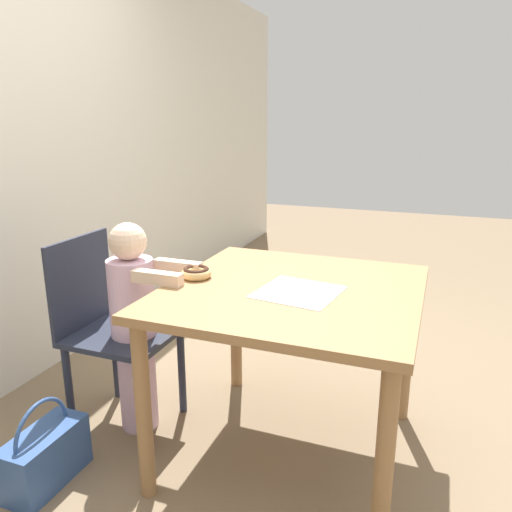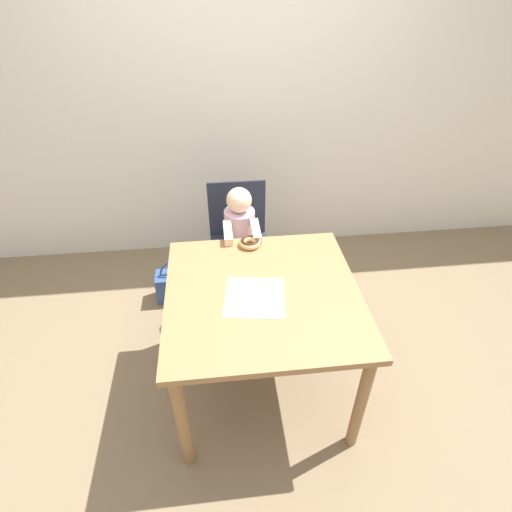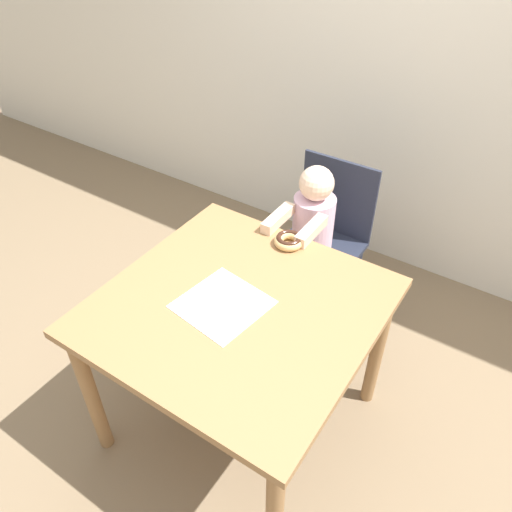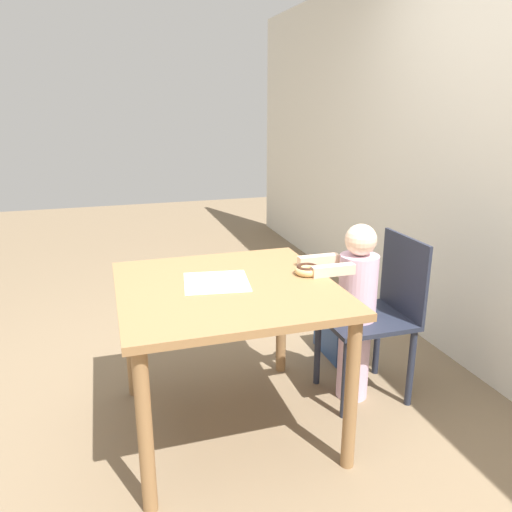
% 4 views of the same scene
% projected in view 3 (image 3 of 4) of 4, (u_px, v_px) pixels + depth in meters
% --- Properties ---
extents(ground_plane, '(12.00, 12.00, 0.00)m').
position_uv_depth(ground_plane, '(242.00, 418.00, 2.34)').
color(ground_plane, '#7A664C').
extents(wall_back, '(8.00, 0.05, 2.50)m').
position_uv_depth(wall_back, '(409.00, 57.00, 2.56)').
color(wall_back, silver).
rests_on(wall_back, ground_plane).
extents(dining_table, '(1.00, 0.99, 0.76)m').
position_uv_depth(dining_table, '(239.00, 323.00, 1.93)').
color(dining_table, olive).
rests_on(dining_table, ground_plane).
extents(chair, '(0.41, 0.45, 0.89)m').
position_uv_depth(chair, '(322.00, 243.00, 2.62)').
color(chair, '#232838').
rests_on(chair, ground_plane).
extents(child_figure, '(0.22, 0.40, 0.98)m').
position_uv_depth(child_figure, '(310.00, 250.00, 2.51)').
color(child_figure, silver).
rests_on(child_figure, ground_plane).
extents(donut, '(0.13, 0.13, 0.05)m').
position_uv_depth(donut, '(289.00, 240.00, 2.13)').
color(donut, '#DBB270').
rests_on(donut, dining_table).
extents(napkin, '(0.34, 0.34, 0.00)m').
position_uv_depth(napkin, '(222.00, 304.00, 1.86)').
color(napkin, white).
rests_on(napkin, dining_table).
extents(handbag, '(0.35, 0.16, 0.36)m').
position_uv_depth(handbag, '(250.00, 263.00, 3.04)').
color(handbag, '#2D4C84').
rests_on(handbag, ground_plane).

